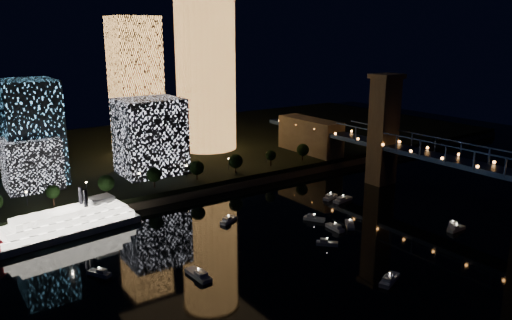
# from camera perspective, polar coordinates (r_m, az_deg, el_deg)

# --- Properties ---
(ground) EXTENTS (520.00, 520.00, 0.00)m
(ground) POSITION_cam_1_polar(r_m,az_deg,el_deg) (161.27, 11.86, -10.70)
(ground) COLOR black
(ground) RESTS_ON ground
(far_bank) EXTENTS (420.00, 160.00, 5.00)m
(far_bank) POSITION_cam_1_polar(r_m,az_deg,el_deg) (287.94, -11.75, 0.99)
(far_bank) COLOR black
(far_bank) RESTS_ON ground
(seawall) EXTENTS (420.00, 6.00, 3.00)m
(seawall) POSITION_cam_1_polar(r_m,az_deg,el_deg) (220.78, -3.68, -3.07)
(seawall) COLOR #6B5E4C
(seawall) RESTS_ON ground
(tower_cylindrical) EXTENTS (34.00, 34.00, 89.06)m
(tower_cylindrical) POSITION_cam_1_polar(r_m,az_deg,el_deg) (274.14, -5.78, 10.54)
(tower_cylindrical) COLOR #FFA851
(tower_cylindrical) RESTS_ON far_bank
(tower_rectangular) EXTENTS (22.20, 22.20, 70.63)m
(tower_rectangular) POSITION_cam_1_polar(r_m,az_deg,el_deg) (267.94, -13.54, 8.13)
(tower_rectangular) COLOR #FFA851
(tower_rectangular) RESTS_ON far_bank
(midrise_blocks) EXTENTS (122.89, 41.60, 43.74)m
(midrise_blocks) POSITION_cam_1_polar(r_m,az_deg,el_deg) (226.91, -22.92, 1.80)
(midrise_blocks) COLOR silver
(midrise_blocks) RESTS_ON far_bank
(truss_bridge) EXTENTS (13.00, 266.00, 50.00)m
(truss_bridge) POSITION_cam_1_polar(r_m,az_deg,el_deg) (207.65, 23.82, -1.18)
(truss_bridge) COLOR navy
(truss_bridge) RESTS_ON ground
(riverboat) EXTENTS (53.87, 17.40, 15.95)m
(riverboat) POSITION_cam_1_polar(r_m,az_deg,el_deg) (182.82, -21.40, -6.97)
(riverboat) COLOR silver
(riverboat) RESTS_ON ground
(motorboats) EXTENTS (122.16, 70.55, 2.78)m
(motorboats) POSITION_cam_1_polar(r_m,az_deg,el_deg) (170.07, 6.85, -8.83)
(motorboats) COLOR silver
(motorboats) RESTS_ON ground
(esplanade_trees) EXTENTS (165.66, 6.84, 8.92)m
(esplanade_trees) POSITION_cam_1_polar(r_m,az_deg,el_deg) (210.90, -11.24, -1.62)
(esplanade_trees) COLOR black
(esplanade_trees) RESTS_ON far_bank
(street_lamps) EXTENTS (132.70, 0.70, 5.65)m
(street_lamps) POSITION_cam_1_polar(r_m,az_deg,el_deg) (214.69, -13.18, -1.84)
(street_lamps) COLOR black
(street_lamps) RESTS_ON far_bank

